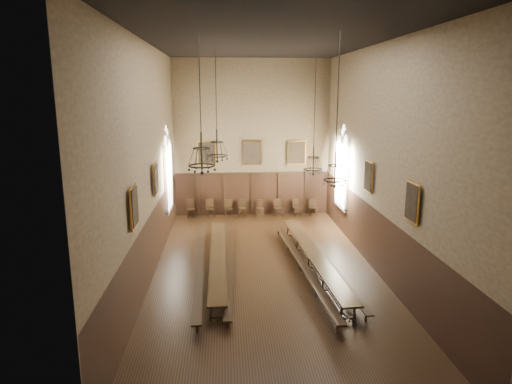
{
  "coord_description": "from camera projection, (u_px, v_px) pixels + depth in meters",
  "views": [
    {
      "loc": [
        -1.58,
        -17.27,
        7.15
      ],
      "look_at": [
        -0.28,
        1.5,
        3.0
      ],
      "focal_mm": 32.0,
      "sensor_mm": 36.0,
      "label": 1
    }
  ],
  "objects": [
    {
      "name": "chandelier_back_right",
      "position": [
        313.0,
        161.0,
        19.7
      ],
      "size": [
        0.81,
        0.81,
        5.29
      ],
      "color": "black",
      "rests_on": "ceiling"
    },
    {
      "name": "portrait_left_0",
      "position": [
        155.0,
        179.0,
        18.35
      ],
      "size": [
        0.12,
        1.0,
        1.3
      ],
      "color": "#B37C2A",
      "rests_on": "wall_left"
    },
    {
      "name": "chair_2",
      "position": [
        229.0,
        212.0,
        26.63
      ],
      "size": [
        0.48,
        0.48,
        1.0
      ],
      "rotation": [
        0.0,
        0.0,
        0.1
      ],
      "color": "black",
      "rests_on": "floor"
    },
    {
      "name": "chair_0",
      "position": [
        191.0,
        212.0,
        26.51
      ],
      "size": [
        0.49,
        0.49,
        1.04
      ],
      "rotation": [
        0.0,
        0.0,
        0.07
      ],
      "color": "black",
      "rests_on": "floor"
    },
    {
      "name": "wall_front",
      "position": [
        308.0,
        233.0,
        8.72
      ],
      "size": [
        9.0,
        0.02,
        9.0
      ],
      "primitive_type": "cube",
      "color": "#7B6A4C",
      "rests_on": "ground"
    },
    {
      "name": "window_right",
      "position": [
        342.0,
        166.0,
        23.39
      ],
      "size": [
        0.2,
        2.2,
        4.6
      ],
      "primitive_type": null,
      "color": "white",
      "rests_on": "wall_right"
    },
    {
      "name": "portrait_back_0",
      "position": [
        207.0,
        153.0,
        26.15
      ],
      "size": [
        1.1,
        0.12,
        1.4
      ],
      "color": "#B37C2A",
      "rests_on": "wall_back"
    },
    {
      "name": "bench_left_outer",
      "position": [
        200.0,
        265.0,
        18.47
      ],
      "size": [
        0.63,
        10.51,
        0.47
      ],
      "rotation": [
        0.0,
        0.0,
        0.03
      ],
      "color": "black",
      "rests_on": "floor"
    },
    {
      "name": "chair_7",
      "position": [
        313.0,
        210.0,
        26.92
      ],
      "size": [
        0.46,
        0.46,
        1.0
      ],
      "rotation": [
        0.0,
        0.0,
        -0.03
      ],
      "color": "black",
      "rests_on": "floor"
    },
    {
      "name": "wall_right",
      "position": [
        381.0,
        161.0,
        17.8
      ],
      "size": [
        0.02,
        18.0,
        9.0
      ],
      "primitive_type": "cube",
      "color": "#7B6A4C",
      "rests_on": "ground"
    },
    {
      "name": "chair_1",
      "position": [
        211.0,
        211.0,
        26.6
      ],
      "size": [
        0.56,
        0.56,
        1.04
      ],
      "rotation": [
        0.0,
        0.0,
        0.27
      ],
      "color": "black",
      "rests_on": "floor"
    },
    {
      "name": "portrait_right_0",
      "position": [
        369.0,
        177.0,
        18.94
      ],
      "size": [
        0.12,
        1.0,
        1.3
      ],
      "color": "#B37C2A",
      "rests_on": "wall_right"
    },
    {
      "name": "portrait_back_1",
      "position": [
        252.0,
        153.0,
        26.32
      ],
      "size": [
        1.1,
        0.12,
        1.4
      ],
      "color": "#B37C2A",
      "rests_on": "wall_back"
    },
    {
      "name": "bench_right_inner",
      "position": [
        300.0,
        264.0,
        18.53
      ],
      "size": [
        1.02,
        10.73,
        0.48
      ],
      "rotation": [
        0.0,
        0.0,
        0.06
      ],
      "color": "black",
      "rests_on": "floor"
    },
    {
      "name": "chair_3",
      "position": [
        242.0,
        211.0,
        26.69
      ],
      "size": [
        0.47,
        0.47,
        1.0
      ],
      "rotation": [
        0.0,
        0.0,
        -0.06
      ],
      "color": "black",
      "rests_on": "floor"
    },
    {
      "name": "chandelier_front_right",
      "position": [
        335.0,
        169.0,
        14.99
      ],
      "size": [
        0.76,
        0.76,
        4.85
      ],
      "color": "black",
      "rests_on": "ceiling"
    },
    {
      "name": "window_left",
      "position": [
        168.0,
        168.0,
        22.8
      ],
      "size": [
        0.2,
        2.2,
        4.6
      ],
      "primitive_type": null,
      "color": "white",
      "rests_on": "wall_left"
    },
    {
      "name": "bench_left_inner",
      "position": [
        230.0,
        268.0,
        18.21
      ],
      "size": [
        0.51,
        9.25,
        0.42
      ],
      "rotation": [
        0.0,
        0.0,
        -0.03
      ],
      "color": "black",
      "rests_on": "floor"
    },
    {
      "name": "chair_5",
      "position": [
        278.0,
        211.0,
        26.8
      ],
      "size": [
        0.51,
        0.51,
        1.01
      ],
      "rotation": [
        0.0,
        0.0,
        0.15
      ],
      "color": "black",
      "rests_on": "floor"
    },
    {
      "name": "table_right",
      "position": [
        314.0,
        262.0,
        18.58
      ],
      "size": [
        1.25,
        9.61,
        0.75
      ],
      "rotation": [
        0.0,
        0.0,
        0.06
      ],
      "color": "black",
      "rests_on": "floor"
    },
    {
      "name": "ceiling",
      "position": [
        267.0,
        39.0,
        16.53
      ],
      "size": [
        9.0,
        18.0,
        0.02
      ],
      "primitive_type": "cube",
      "color": "black",
      "rests_on": "ground"
    },
    {
      "name": "wall_left",
      "position": [
        147.0,
        164.0,
        17.2
      ],
      "size": [
        0.02,
        18.0,
        9.0
      ],
      "primitive_type": "cube",
      "color": "#7B6A4C",
      "rests_on": "ground"
    },
    {
      "name": "table_left",
      "position": [
        218.0,
        263.0,
        18.47
      ],
      "size": [
        0.73,
        9.11,
        0.71
      ],
      "rotation": [
        0.0,
        0.0,
        0.01
      ],
      "color": "black",
      "rests_on": "floor"
    },
    {
      "name": "portrait_left_1",
      "position": [
        134.0,
        207.0,
        13.97
      ],
      "size": [
        0.12,
        1.0,
        1.3
      ],
      "color": "#B37C2A",
      "rests_on": "wall_left"
    },
    {
      "name": "chair_6",
      "position": [
        297.0,
        211.0,
        26.89
      ],
      "size": [
        0.53,
        0.53,
        0.97
      ],
      "rotation": [
        0.0,
        0.0,
        0.3
      ],
      "color": "black",
      "rests_on": "floor"
    },
    {
      "name": "portrait_right_1",
      "position": [
        412.0,
        202.0,
        14.56
      ],
      "size": [
        0.12,
        1.0,
        1.3
      ],
      "color": "#B37C2A",
      "rests_on": "wall_right"
    },
    {
      "name": "bench_right_outer",
      "position": [
        328.0,
        266.0,
        18.43
      ],
      "size": [
        0.85,
        9.02,
        0.41
      ],
      "rotation": [
        0.0,
        0.0,
        0.06
      ],
      "color": "black",
      "rests_on": "floor"
    },
    {
      "name": "floor",
      "position": [
        265.0,
        272.0,
        18.47
      ],
      "size": [
        9.0,
        18.0,
        0.02
      ],
      "primitive_type": "cube",
      "color": "black",
      "rests_on": "ground"
    },
    {
      "name": "portrait_back_2",
      "position": [
        297.0,
        152.0,
        26.5
      ],
      "size": [
        1.1,
        0.12,
        1.4
      ],
      "color": "#B37C2A",
      "rests_on": "wall_back"
    },
    {
      "name": "wall_back",
      "position": [
        252.0,
        139.0,
        26.28
      ],
      "size": [
        9.0,
        0.02,
        9.0
      ],
      "primitive_type": "cube",
      "color": "#7B6A4C",
      "rests_on": "ground"
    },
    {
      "name": "chandelier_back_left",
      "position": [
        217.0,
        149.0,
        19.45
      ],
      "size": [
        0.9,
        0.9,
        4.69
      ],
      "color": "black",
      "rests_on": "ceiling"
    },
    {
      "name": "wainscot_panelling",
      "position": [
        266.0,
        243.0,
        18.2
      ],
      "size": [
        9.0,
        18.0,
        2.5
      ],
      "primitive_type": null,
      "color": "black",
      "rests_on": "floor"
    },
    {
      "name": "chair_4",
      "position": [
        260.0,
        211.0,
        26.81
      ],
      "size": [
        0.49,
        0.49,
        0.94
      ],
      "rotation": [
        0.0,
        0.0,
        -0.19
      ],
      "color": "black",
      "rests_on": "floor"
    },
    {
      "name": "chandelier_front_left",
      "position": [
        202.0,
        157.0,
        15.16
      ],
      "size": [
        0.91,
        0.91,
        4.43
      ],
      "color": "black",
      "rests_on": "ceiling"
    }
  ]
}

